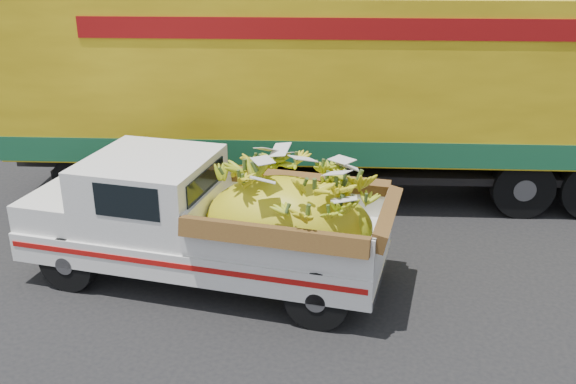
# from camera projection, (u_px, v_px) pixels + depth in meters

# --- Properties ---
(ground) EXTENTS (100.00, 100.00, 0.00)m
(ground) POSITION_uv_depth(u_px,v_px,m) (286.00, 296.00, 9.10)
(ground) COLOR black
(ground) RESTS_ON ground
(curb) EXTENTS (60.00, 0.25, 0.15)m
(curb) POSITION_uv_depth(u_px,v_px,m) (349.00, 151.00, 14.97)
(curb) COLOR gray
(curb) RESTS_ON ground
(sidewalk) EXTENTS (60.00, 4.00, 0.14)m
(sidewalk) POSITION_uv_depth(u_px,v_px,m) (360.00, 127.00, 16.87)
(sidewalk) COLOR gray
(sidewalk) RESTS_ON ground
(building_left) EXTENTS (18.00, 6.00, 5.00)m
(building_left) POSITION_uv_depth(u_px,v_px,m) (160.00, 3.00, 22.96)
(building_left) COLOR gray
(building_left) RESTS_ON ground
(pickup_truck) EXTENTS (5.28, 2.13, 1.82)m
(pickup_truck) POSITION_uv_depth(u_px,v_px,m) (231.00, 221.00, 9.12)
(pickup_truck) COLOR black
(pickup_truck) RESTS_ON ground
(semi_trailer) EXTENTS (12.08, 4.53, 3.80)m
(semi_trailer) POSITION_uv_depth(u_px,v_px,m) (330.00, 87.00, 12.01)
(semi_trailer) COLOR black
(semi_trailer) RESTS_ON ground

